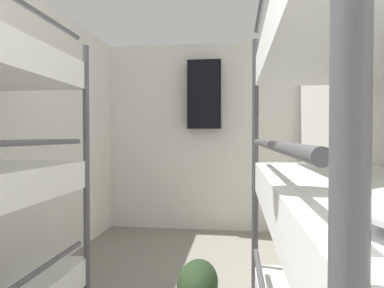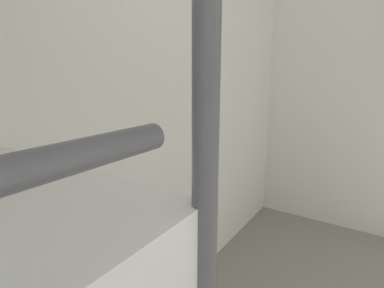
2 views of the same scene
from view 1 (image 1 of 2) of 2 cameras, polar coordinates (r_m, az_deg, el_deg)
wall_right at (r=2.38m, az=28.39°, el=0.96°), size 0.06×4.91×2.52m
wall_back at (r=4.67m, az=1.69°, el=1.15°), size 2.69×0.06×2.52m
bunk_stack_right_near at (r=1.40m, az=27.19°, el=-9.29°), size 0.72×1.95×1.94m
duffel_bag at (r=2.81m, az=0.96°, el=-22.09°), size 0.31×0.55×0.31m
hanging_coat at (r=4.55m, az=2.05°, el=8.25°), size 0.44×0.12×0.90m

